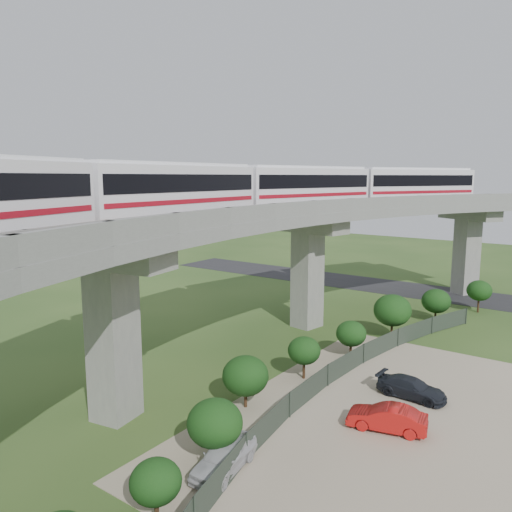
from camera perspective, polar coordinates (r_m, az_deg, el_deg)
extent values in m
plane|color=#2D4B1E|center=(37.22, -3.68, -11.58)|extent=(160.00, 160.00, 0.00)
cube|color=gray|center=(29.26, 16.39, -17.91)|extent=(18.00, 26.00, 0.04)
cube|color=#232326|center=(62.41, 14.11, -3.32)|extent=(60.00, 8.00, 0.03)
cube|color=#99968E|center=(60.74, 22.90, -0.09)|extent=(2.86, 2.93, 8.40)
cube|color=#99968E|center=(60.22, 23.18, 4.42)|extent=(7.21, 5.74, 1.20)
cube|color=#99968E|center=(43.83, 5.88, -2.71)|extent=(2.35, 2.51, 8.40)
cube|color=#99968E|center=(43.11, 5.99, 3.55)|extent=(7.31, 3.58, 1.20)
cube|color=#99968E|center=(28.33, -15.97, -9.63)|extent=(2.35, 2.51, 8.40)
cube|color=#99968E|center=(27.20, -16.41, 0.00)|extent=(7.31, 3.58, 1.20)
cube|color=gray|center=(55.82, 19.10, 5.38)|extent=(16.42, 20.91, 0.80)
cube|color=gray|center=(58.79, 16.07, 6.56)|extent=(8.66, 17.08, 1.00)
cube|color=gray|center=(52.94, 22.57, 5.99)|extent=(8.66, 17.08, 1.00)
cube|color=brown|center=(57.31, 17.52, 6.00)|extent=(10.68, 18.08, 0.12)
cube|color=black|center=(57.31, 17.52, 6.12)|extent=(9.69, 17.59, 0.12)
cube|color=brown|center=(54.32, 20.83, 5.68)|extent=(10.68, 18.08, 0.12)
cube|color=black|center=(54.31, 20.84, 5.81)|extent=(9.69, 17.59, 0.12)
cube|color=gray|center=(42.02, 4.88, 4.79)|extent=(11.77, 20.03, 0.80)
cube|color=gray|center=(44.83, 0.64, 6.24)|extent=(3.22, 18.71, 1.00)
cube|color=gray|center=(39.37, 9.74, 5.72)|extent=(3.22, 18.71, 1.00)
cube|color=brown|center=(43.43, 2.64, 5.56)|extent=(5.44, 19.05, 0.12)
cube|color=black|center=(43.42, 2.64, 5.72)|extent=(4.35, 18.88, 0.12)
cube|color=brown|center=(40.63, 7.28, 5.25)|extent=(5.44, 19.05, 0.12)
cube|color=black|center=(40.62, 7.29, 5.42)|extent=(4.35, 18.88, 0.12)
cube|color=gray|center=(28.04, -14.69, 2.40)|extent=(11.77, 20.03, 0.80)
cube|color=gray|center=(30.97, -20.74, 4.39)|extent=(3.22, 18.71, 1.00)
cube|color=gray|center=(25.30, -7.45, 3.97)|extent=(3.22, 18.71, 1.00)
cube|color=brown|center=(29.49, -17.93, 3.47)|extent=(5.44, 19.05, 0.12)
cube|color=black|center=(29.48, -17.95, 3.70)|extent=(4.35, 18.88, 0.12)
cube|color=brown|center=(26.58, -11.18, 3.17)|extent=(5.44, 19.05, 0.12)
cube|color=black|center=(26.57, -11.19, 3.43)|extent=(4.35, 18.88, 0.12)
cube|color=white|center=(34.54, -9.20, 7.51)|extent=(3.27, 15.09, 3.20)
cube|color=white|center=(34.54, -9.27, 10.33)|extent=(2.70, 14.32, 0.22)
cube|color=black|center=(34.53, -9.22, 8.25)|extent=(3.31, 14.49, 1.15)
cube|color=#A5101F|center=(34.56, -9.17, 6.26)|extent=(3.31, 14.49, 0.30)
cube|color=black|center=(34.60, -9.14, 5.09)|extent=(2.39, 12.81, 0.28)
cube|color=white|center=(46.12, 5.88, 7.94)|extent=(5.80, 15.23, 3.20)
cube|color=white|center=(46.12, 5.92, 10.05)|extent=(5.12, 14.38, 0.22)
cube|color=black|center=(46.12, 5.89, 8.50)|extent=(5.74, 14.66, 1.15)
cube|color=#A5101F|center=(46.14, 5.87, 7.01)|extent=(5.74, 14.66, 0.30)
cube|color=black|center=(46.17, 5.85, 6.13)|extent=(4.55, 12.86, 0.28)
cube|color=white|center=(57.49, 17.83, 7.77)|extent=(9.12, 14.62, 3.20)
cube|color=white|center=(57.49, 17.92, 9.46)|extent=(8.30, 13.71, 0.22)
cube|color=black|center=(57.49, 17.85, 8.22)|extent=(8.91, 14.12, 1.15)
cube|color=#A5101F|center=(57.51, 17.80, 7.02)|extent=(8.91, 14.12, 0.30)
cube|color=black|center=(57.53, 17.76, 6.32)|extent=(7.40, 12.25, 0.28)
cylinder|color=#2D382D|center=(48.79, 22.91, -6.34)|extent=(0.08, 0.08, 1.50)
cube|color=#2D382D|center=(46.80, 21.22, -6.88)|extent=(1.69, 4.77, 1.40)
cylinder|color=#2D382D|center=(44.80, 19.50, -7.49)|extent=(0.08, 0.08, 1.50)
cube|color=#2D382D|center=(42.78, 17.75, -8.17)|extent=(1.23, 4.91, 1.40)
cylinder|color=#2D382D|center=(40.75, 15.96, -8.95)|extent=(0.08, 0.08, 1.50)
cube|color=#2D382D|center=(38.71, 14.13, -9.84)|extent=(0.75, 4.99, 1.40)
cylinder|color=#2D382D|center=(36.66, 12.24, -10.85)|extent=(0.08, 0.08, 1.50)
cube|color=#2D382D|center=(34.62, 10.29, -12.01)|extent=(0.27, 5.04, 1.40)
cylinder|color=#2D382D|center=(32.58, 8.27, -13.33)|extent=(0.08, 0.08, 1.50)
cube|color=#2D382D|center=(30.55, 6.15, -14.86)|extent=(0.27, 5.04, 1.40)
cylinder|color=#2D382D|center=(28.53, 3.92, -16.63)|extent=(0.08, 0.08, 1.50)
cube|color=#2D382D|center=(26.55, 1.54, -18.69)|extent=(0.75, 4.99, 1.40)
cylinder|color=#2D382D|center=(24.60, -1.04, -21.10)|extent=(0.08, 0.08, 1.50)
cube|color=#2D382D|center=(22.71, -3.86, -23.94)|extent=(1.23, 4.91, 1.40)
cylinder|color=#382314|center=(53.41, 24.06, -5.13)|extent=(0.18, 0.18, 1.48)
ellipsoid|color=#103411|center=(53.09, 24.16, -3.62)|extent=(2.34, 2.34, 1.99)
cylinder|color=#382314|center=(48.77, 19.81, -6.39)|extent=(0.18, 0.18, 1.13)
ellipsoid|color=#103411|center=(48.45, 19.90, -4.86)|extent=(2.59, 2.59, 2.20)
cylinder|color=#382314|center=(42.58, 15.24, -8.15)|extent=(0.18, 0.18, 1.49)
ellipsoid|color=#103411|center=(42.13, 15.33, -6.00)|extent=(3.02, 3.02, 2.57)
cylinder|color=#382314|center=(37.73, 10.77, -10.50)|extent=(0.18, 0.18, 1.16)
ellipsoid|color=#103411|center=(37.34, 10.82, -8.70)|extent=(2.19, 2.19, 1.86)
cylinder|color=#382314|center=(33.56, 5.49, -12.78)|extent=(0.18, 0.18, 1.30)
ellipsoid|color=#103411|center=(33.10, 5.53, -10.70)|extent=(2.13, 2.13, 1.81)
cylinder|color=#382314|center=(29.69, -1.20, -15.94)|extent=(0.18, 0.18, 1.13)
ellipsoid|color=#103411|center=(29.14, -1.21, -13.51)|extent=(2.66, 2.66, 2.26)
cylinder|color=#382314|center=(24.74, -4.68, -21.33)|extent=(0.18, 0.18, 1.21)
ellipsoid|color=#103411|center=(24.07, -4.72, -18.49)|extent=(2.58, 2.58, 2.20)
cylinder|color=#382314|center=(21.66, -11.28, -26.54)|extent=(0.18, 0.18, 1.13)
ellipsoid|color=#103411|center=(21.01, -11.39, -23.95)|extent=(1.99, 1.99, 1.70)
imported|color=silver|center=(24.11, -3.65, -21.87)|extent=(2.21, 4.23, 1.37)
imported|color=#B51210|center=(28.09, 14.73, -17.45)|extent=(4.29, 2.35, 1.34)
imported|color=black|center=(32.16, 17.34, -14.19)|extent=(4.18, 1.85, 1.19)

